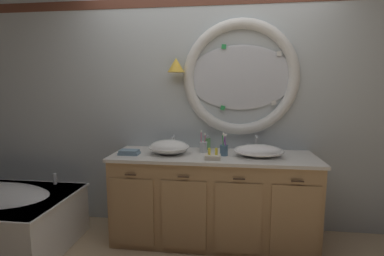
% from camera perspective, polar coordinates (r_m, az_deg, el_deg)
% --- Properties ---
extents(ground_plane, '(14.00, 14.00, 0.00)m').
position_cam_1_polar(ground_plane, '(2.78, 1.83, -23.90)').
color(ground_plane, tan).
extents(back_wall_assembly, '(6.40, 0.26, 2.60)m').
position_cam_1_polar(back_wall_assembly, '(2.94, 3.69, 5.38)').
color(back_wall_assembly, silver).
rests_on(back_wall_assembly, ground_plane).
extents(vanity_counter, '(1.91, 0.64, 0.85)m').
position_cam_1_polar(vanity_counter, '(2.80, 4.19, -13.83)').
color(vanity_counter, tan).
rests_on(vanity_counter, ground_plane).
extents(sink_basin_left, '(0.39, 0.39, 0.13)m').
position_cam_1_polar(sink_basin_left, '(2.68, -4.69, -3.85)').
color(sink_basin_left, white).
rests_on(sink_basin_left, vanity_counter).
extents(sink_basin_right, '(0.45, 0.45, 0.11)m').
position_cam_1_polar(sink_basin_right, '(2.65, 13.36, -4.49)').
color(sink_basin_right, white).
rests_on(sink_basin_right, vanity_counter).
extents(faucet_set_left, '(0.21, 0.15, 0.14)m').
position_cam_1_polar(faucet_set_left, '(2.92, -3.72, -3.07)').
color(faucet_set_left, silver).
rests_on(faucet_set_left, vanity_counter).
extents(faucet_set_right, '(0.21, 0.13, 0.16)m').
position_cam_1_polar(faucet_set_right, '(2.88, 12.85, -3.33)').
color(faucet_set_right, silver).
rests_on(faucet_set_right, vanity_counter).
extents(toothbrush_holder_left, '(0.08, 0.08, 0.22)m').
position_cam_1_polar(toothbrush_holder_left, '(2.75, 2.30, -3.76)').
color(toothbrush_holder_left, silver).
rests_on(toothbrush_holder_left, vanity_counter).
extents(toothbrush_holder_right, '(0.08, 0.08, 0.22)m').
position_cam_1_polar(toothbrush_holder_right, '(2.64, 6.49, -4.33)').
color(toothbrush_holder_right, slate).
rests_on(toothbrush_holder_right, vanity_counter).
extents(soap_dispenser, '(0.05, 0.06, 0.15)m').
position_cam_1_polar(soap_dispenser, '(2.87, 3.22, -3.13)').
color(soap_dispenser, '#6BAD66').
rests_on(soap_dispenser, vanity_counter).
extents(folded_hand_towel, '(0.19, 0.12, 0.04)m').
position_cam_1_polar(folded_hand_towel, '(2.73, -12.63, -4.83)').
color(folded_hand_towel, '#7593A8').
rests_on(folded_hand_towel, vanity_counter).
extents(toiletry_basket, '(0.14, 0.11, 0.10)m').
position_cam_1_polar(toiletry_basket, '(2.49, 4.23, -5.78)').
color(toiletry_basket, beige).
rests_on(toiletry_basket, vanity_counter).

